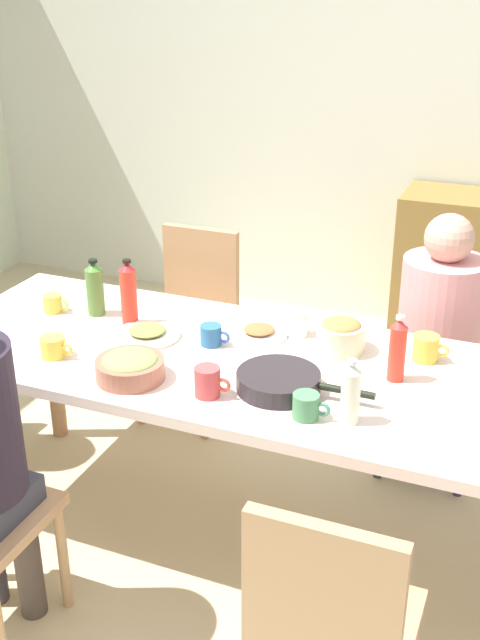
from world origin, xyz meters
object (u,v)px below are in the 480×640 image
(side_cabinet, at_px, (462,274))
(bowl_1, at_px, (130,367))
(cup_4, at_px, (212,335))
(bottle_0, at_px, (351,393))
(cup_7, at_px, (209,382))
(bottle_1, at_px, (397,350))
(plate_1, at_px, (259,332))
(serving_pan, at_px, (280,381))
(cup_3, at_px, (53,303))
(chair_1, at_px, (330,627))
(bottle_2, at_px, (95,289))
(chair_3, at_px, (438,353))
(dining_table, at_px, (240,378))
(chair_4, at_px, (193,312))
(person_3, at_px, (440,321))
(bowl_0, at_px, (341,335))
(cup_0, at_px, (54,347))
(bottle_3, at_px, (129,293))
(cup_6, at_px, (307,406))
(cup_2, at_px, (297,323))
(cup_1, at_px, (426,348))
(plate_2, at_px, (147,333))

(side_cabinet, bearing_deg, bowl_1, -109.64)
(cup_4, bearing_deg, bottle_0, -28.51)
(cup_7, xyz_separation_m, bottle_1, (0.53, 0.33, 0.06))
(plate_1, relative_size, cup_7, 1.77)
(serving_pan, bearing_deg, cup_7, -148.11)
(cup_3, bearing_deg, chair_1, -33.08)
(cup_3, distance_m, bottle_2, 0.19)
(chair_3, relative_size, bowl_1, 3.91)
(dining_table, bearing_deg, chair_4, 125.15)
(person_3, xyz_separation_m, bowl_1, (-0.86, -1.00, 0.11))
(person_3, relative_size, bottle_2, 5.05)
(bowl_0, xyz_separation_m, cup_7, (-0.30, -0.48, -0.01))
(dining_table, bearing_deg, cup_0, -159.64)
(cup_7, bearing_deg, chair_1, -43.63)
(chair_4, height_order, bottle_3, bottle_3)
(plate_1, bearing_deg, side_cabinet, 73.56)
(serving_pan, bearing_deg, bottle_0, -21.99)
(dining_table, xyz_separation_m, chair_3, (0.58, 0.82, -0.17))
(person_3, distance_m, chair_4, 1.17)
(dining_table, height_order, cup_6, cup_6)
(cup_2, height_order, cup_7, cup_7)
(cup_7, bearing_deg, cup_6, -1.79)
(cup_4, bearing_deg, cup_2, 37.80)
(plate_1, bearing_deg, cup_4, -134.75)
(chair_4, distance_m, cup_4, 0.92)
(cup_1, height_order, cup_6, cup_1)
(bottle_0, bearing_deg, cup_6, -167.30)
(serving_pan, bearing_deg, bottle_2, 160.90)
(plate_1, height_order, bottle_1, bottle_1)
(serving_pan, relative_size, bottle_0, 2.18)
(plate_2, distance_m, bottle_0, 0.90)
(plate_2, xyz_separation_m, bottle_2, (-0.29, 0.11, 0.09))
(bowl_1, distance_m, bottle_0, 0.75)
(bottle_3, bearing_deg, cup_4, -8.43)
(chair_4, relative_size, side_cabinet, 1.00)
(chair_3, xyz_separation_m, bowl_1, (-0.86, -1.09, 0.29))
(serving_pan, bearing_deg, dining_table, 142.86)
(cup_7, bearing_deg, plate_2, 141.39)
(chair_1, xyz_separation_m, bottle_2, (-1.25, 0.97, 0.36))
(serving_pan, relative_size, side_cabinet, 0.50)
(cup_7, distance_m, side_cabinet, 2.35)
(side_cabinet, bearing_deg, cup_3, -125.86)
(cup_0, bearing_deg, bottle_3, 73.04)
(chair_1, height_order, person_3, person_3)
(bowl_0, relative_size, cup_2, 1.43)
(cup_2, bearing_deg, bottle_1, -27.03)
(dining_table, xyz_separation_m, bottle_3, (-0.51, 0.12, 0.20))
(bowl_1, relative_size, bottle_0, 1.11)
(bowl_0, height_order, bottle_0, bottle_0)
(cup_3, distance_m, cup_4, 0.70)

